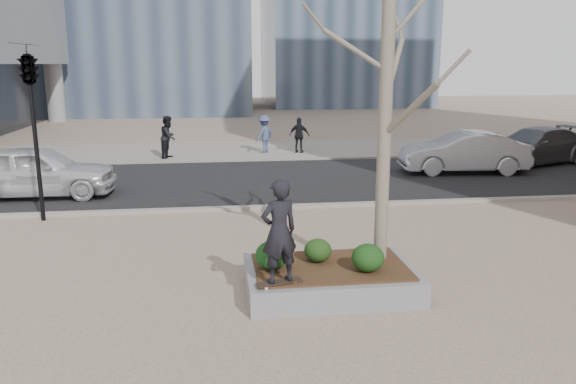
{
  "coord_description": "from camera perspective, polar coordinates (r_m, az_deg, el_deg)",
  "views": [
    {
      "loc": [
        -1.0,
        -9.3,
        4.01
      ],
      "look_at": [
        0.5,
        2.0,
        1.4
      ],
      "focal_mm": 35.0,
      "sensor_mm": 36.0,
      "label": 1
    }
  ],
  "objects": [
    {
      "name": "ground",
      "position": [
        10.18,
        -1.33,
        -10.31
      ],
      "size": [
        120.0,
        120.0,
        0.0
      ],
      "primitive_type": "plane",
      "color": "tan",
      "rests_on": "ground"
    },
    {
      "name": "street",
      "position": [
        19.74,
        -4.49,
        1.16
      ],
      "size": [
        60.0,
        8.0,
        0.02
      ],
      "primitive_type": "cube",
      "color": "black",
      "rests_on": "ground"
    },
    {
      "name": "far_sidewalk",
      "position": [
        26.62,
        -5.33,
        4.2
      ],
      "size": [
        60.0,
        6.0,
        0.02
      ],
      "primitive_type": "cube",
      "color": "gray",
      "rests_on": "ground"
    },
    {
      "name": "planter",
      "position": [
        10.24,
        4.3,
        -8.84
      ],
      "size": [
        3.0,
        2.0,
        0.45
      ],
      "primitive_type": "cube",
      "color": "gray",
      "rests_on": "ground"
    },
    {
      "name": "planter_mulch",
      "position": [
        10.15,
        4.32,
        -7.56
      ],
      "size": [
        2.7,
        1.7,
        0.04
      ],
      "primitive_type": "cube",
      "color": "#382314",
      "rests_on": "planter"
    },
    {
      "name": "sycamore_tree",
      "position": [
        10.06,
        9.99,
        11.45
      ],
      "size": [
        2.8,
        2.8,
        6.6
      ],
      "primitive_type": null,
      "color": "gray",
      "rests_on": "planter_mulch"
    },
    {
      "name": "shrub_left",
      "position": [
        9.87,
        -1.63,
        -6.44
      ],
      "size": [
        0.59,
        0.59,
        0.5
      ],
      "primitive_type": "ellipsoid",
      "color": "#133E14",
      "rests_on": "planter_mulch"
    },
    {
      "name": "shrub_middle",
      "position": [
        10.26,
        3.05,
        -5.93
      ],
      "size": [
        0.5,
        0.5,
        0.43
      ],
      "primitive_type": "ellipsoid",
      "color": "black",
      "rests_on": "planter_mulch"
    },
    {
      "name": "shrub_right",
      "position": [
        9.87,
        8.12,
        -6.63
      ],
      "size": [
        0.57,
        0.57,
        0.49
      ],
      "primitive_type": "ellipsoid",
      "color": "#1A3C13",
      "rests_on": "planter_mulch"
    },
    {
      "name": "skateboard",
      "position": [
        9.33,
        -0.9,
        -9.29
      ],
      "size": [
        0.8,
        0.41,
        0.08
      ],
      "primitive_type": null,
      "rotation": [
        0.0,
        0.0,
        0.28
      ],
      "color": "black",
      "rests_on": "planter"
    },
    {
      "name": "skateboarder",
      "position": [
        9.03,
        -0.92,
        -4.01
      ],
      "size": [
        0.73,
        0.6,
        1.72
      ],
      "primitive_type": "imported",
      "rotation": [
        0.0,
        0.0,
        3.48
      ],
      "color": "black",
      "rests_on": "skateboard"
    },
    {
      "name": "police_car",
      "position": [
        18.77,
        -24.17,
        1.96
      ],
      "size": [
        4.7,
        1.96,
        1.59
      ],
      "primitive_type": "imported",
      "rotation": [
        0.0,
        0.0,
        1.55
      ],
      "color": "silver",
      "rests_on": "street"
    },
    {
      "name": "car_silver",
      "position": [
        21.96,
        17.4,
        3.87
      ],
      "size": [
        4.8,
        2.11,
        1.53
      ],
      "primitive_type": "imported",
      "rotation": [
        0.0,
        0.0,
        4.61
      ],
      "color": "#ADAFB6",
      "rests_on": "street"
    },
    {
      "name": "car_third",
      "position": [
        25.06,
        23.82,
        4.33
      ],
      "size": [
        5.42,
        3.53,
        1.46
      ],
      "primitive_type": "imported",
      "rotation": [
        0.0,
        0.0,
        5.03
      ],
      "color": "#555761",
      "rests_on": "street"
    },
    {
      "name": "pedestrian_a",
      "position": [
        24.82,
        -12.04,
        5.49
      ],
      "size": [
        0.93,
        1.06,
        1.82
      ],
      "primitive_type": "imported",
      "rotation": [
        0.0,
        0.0,
        1.24
      ],
      "color": "black",
      "rests_on": "far_sidewalk"
    },
    {
      "name": "pedestrian_b",
      "position": [
        25.79,
        -2.44,
        5.91
      ],
      "size": [
        1.22,
        1.23,
        1.71
      ],
      "primitive_type": "imported",
      "rotation": [
        0.0,
        0.0,
        3.94
      ],
      "color": "#44517A",
      "rests_on": "far_sidewalk"
    },
    {
      "name": "pedestrian_c",
      "position": [
        25.72,
        1.16,
        5.78
      ],
      "size": [
        1.02,
        0.74,
        1.6
      ],
      "primitive_type": "imported",
      "rotation": [
        0.0,
        0.0,
        2.72
      ],
      "color": "black",
      "rests_on": "far_sidewalk"
    },
    {
      "name": "traffic_light_near",
      "position": [
        15.66,
        -24.31,
        5.31
      ],
      "size": [
        0.6,
        2.48,
        4.5
      ],
      "primitive_type": null,
      "color": "black",
      "rests_on": "ground"
    },
    {
      "name": "traffic_light_far",
      "position": [
        25.11,
        9.96,
        8.69
      ],
      "size": [
        0.6,
        2.48,
        4.5
      ],
      "primitive_type": null,
      "color": "black",
      "rests_on": "ground"
    }
  ]
}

